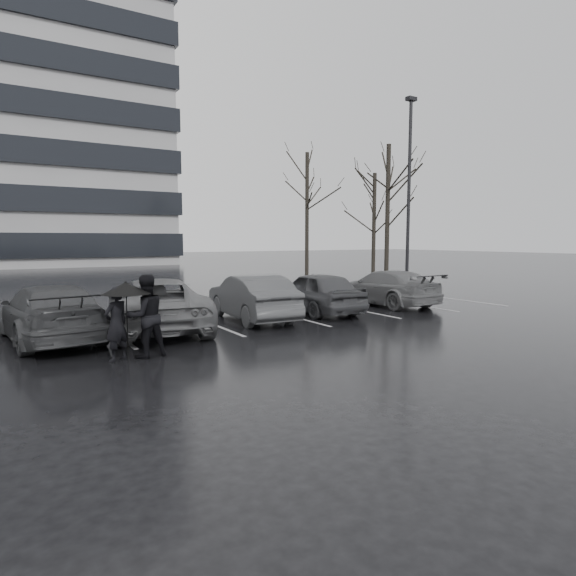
{
  "coord_description": "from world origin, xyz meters",
  "views": [
    {
      "loc": [
        -7.68,
        -11.21,
        2.56
      ],
      "look_at": [
        -0.27,
        1.0,
        1.1
      ],
      "focal_mm": 30.0,
      "sensor_mm": 36.0,
      "label": 1
    }
  ],
  "objects_px": {
    "car_west_c": "(50,313)",
    "car_main": "(316,292)",
    "car_west_b": "(157,304)",
    "car_west_a": "(252,297)",
    "lamp_post": "(409,203)",
    "pedestrian_left": "(116,324)",
    "tree_ne": "(374,225)",
    "tree_north": "(307,215)",
    "tree_east": "(387,214)",
    "car_east": "(385,288)",
    "pedestrian_right": "(146,316)"
  },
  "relations": [
    {
      "from": "car_west_c",
      "to": "car_main",
      "type": "bearing_deg",
      "value": 176.38
    },
    {
      "from": "car_west_b",
      "to": "car_west_c",
      "type": "bearing_deg",
      "value": 10.96
    },
    {
      "from": "car_west_b",
      "to": "car_main",
      "type": "bearing_deg",
      "value": -167.9
    },
    {
      "from": "car_west_a",
      "to": "lamp_post",
      "type": "relative_size",
      "value": 0.46
    },
    {
      "from": "pedestrian_left",
      "to": "tree_ne",
      "type": "distance_m",
      "value": 25.13
    },
    {
      "from": "car_west_b",
      "to": "tree_north",
      "type": "distance_m",
      "value": 21.29
    },
    {
      "from": "car_main",
      "to": "car_west_c",
      "type": "xyz_separation_m",
      "value": [
        -8.36,
        -0.36,
        -0.01
      ]
    },
    {
      "from": "car_west_b",
      "to": "car_west_c",
      "type": "relative_size",
      "value": 1.08
    },
    {
      "from": "car_west_b",
      "to": "tree_east",
      "type": "distance_m",
      "value": 18.0
    },
    {
      "from": "car_main",
      "to": "lamp_post",
      "type": "distance_m",
      "value": 9.97
    },
    {
      "from": "pedestrian_left",
      "to": "tree_north",
      "type": "relative_size",
      "value": 0.19
    },
    {
      "from": "car_main",
      "to": "car_east",
      "type": "bearing_deg",
      "value": -173.37
    },
    {
      "from": "pedestrian_left",
      "to": "tree_east",
      "type": "distance_m",
      "value": 20.92
    },
    {
      "from": "car_west_a",
      "to": "car_west_b",
      "type": "relative_size",
      "value": 0.82
    },
    {
      "from": "lamp_post",
      "to": "car_west_a",
      "type": "bearing_deg",
      "value": -159.18
    },
    {
      "from": "car_west_a",
      "to": "car_east",
      "type": "distance_m",
      "value": 6.01
    },
    {
      "from": "pedestrian_right",
      "to": "tree_north",
      "type": "distance_m",
      "value": 24.18
    },
    {
      "from": "car_west_a",
      "to": "car_east",
      "type": "xyz_separation_m",
      "value": [
        6.0,
        0.37,
        -0.04
      ]
    },
    {
      "from": "lamp_post",
      "to": "tree_north",
      "type": "height_order",
      "value": "lamp_post"
    },
    {
      "from": "pedestrian_left",
      "to": "tree_east",
      "type": "xyz_separation_m",
      "value": [
        17.6,
        10.85,
        3.21
      ]
    },
    {
      "from": "car_main",
      "to": "tree_east",
      "type": "distance_m",
      "value": 13.13
    },
    {
      "from": "car_west_c",
      "to": "pedestrian_left",
      "type": "height_order",
      "value": "pedestrian_left"
    },
    {
      "from": "car_west_a",
      "to": "pedestrian_right",
      "type": "distance_m",
      "value": 5.23
    },
    {
      "from": "car_east",
      "to": "pedestrian_left",
      "type": "height_order",
      "value": "pedestrian_left"
    },
    {
      "from": "car_east",
      "to": "tree_east",
      "type": "distance_m",
      "value": 10.53
    },
    {
      "from": "pedestrian_left",
      "to": "pedestrian_right",
      "type": "relative_size",
      "value": 0.88
    },
    {
      "from": "pedestrian_left",
      "to": "car_west_c",
      "type": "bearing_deg",
      "value": -101.12
    },
    {
      "from": "lamp_post",
      "to": "tree_ne",
      "type": "distance_m",
      "value": 8.73
    },
    {
      "from": "car_west_c",
      "to": "tree_north",
      "type": "height_order",
      "value": "tree_north"
    },
    {
      "from": "car_east",
      "to": "tree_north",
      "type": "xyz_separation_m",
      "value": [
        5.82,
        14.31,
        3.57
      ]
    },
    {
      "from": "car_west_a",
      "to": "pedestrian_left",
      "type": "bearing_deg",
      "value": 37.63
    },
    {
      "from": "car_main",
      "to": "tree_ne",
      "type": "distance_m",
      "value": 17.42
    },
    {
      "from": "pedestrian_left",
      "to": "tree_ne",
      "type": "relative_size",
      "value": 0.23
    },
    {
      "from": "car_main",
      "to": "lamp_post",
      "type": "height_order",
      "value": "lamp_post"
    },
    {
      "from": "lamp_post",
      "to": "tree_north",
      "type": "bearing_deg",
      "value": 85.3
    },
    {
      "from": "car_east",
      "to": "tree_ne",
      "type": "bearing_deg",
      "value": -130.14
    },
    {
      "from": "tree_ne",
      "to": "car_west_c",
      "type": "bearing_deg",
      "value": -150.58
    },
    {
      "from": "car_main",
      "to": "pedestrian_right",
      "type": "relative_size",
      "value": 2.36
    },
    {
      "from": "pedestrian_right",
      "to": "car_west_a",
      "type": "bearing_deg",
      "value": -151.54
    },
    {
      "from": "car_main",
      "to": "pedestrian_left",
      "type": "bearing_deg",
      "value": 26.95
    },
    {
      "from": "car_main",
      "to": "tree_north",
      "type": "xyz_separation_m",
      "value": [
        9.24,
        14.54,
        3.53
      ]
    },
    {
      "from": "tree_east",
      "to": "car_east",
      "type": "bearing_deg",
      "value": -132.99
    },
    {
      "from": "pedestrian_right",
      "to": "pedestrian_left",
      "type": "bearing_deg",
      "value": -7.22
    },
    {
      "from": "car_west_c",
      "to": "lamp_post",
      "type": "relative_size",
      "value": 0.52
    },
    {
      "from": "car_west_a",
      "to": "tree_east",
      "type": "xyz_separation_m",
      "value": [
        12.81,
        7.68,
        3.28
      ]
    },
    {
      "from": "tree_east",
      "to": "tree_ne",
      "type": "height_order",
      "value": "tree_east"
    },
    {
      "from": "car_west_c",
      "to": "tree_east",
      "type": "xyz_separation_m",
      "value": [
        18.6,
        7.9,
        3.29
      ]
    },
    {
      "from": "tree_east",
      "to": "tree_north",
      "type": "height_order",
      "value": "tree_north"
    },
    {
      "from": "car_main",
      "to": "car_east",
      "type": "relative_size",
      "value": 0.91
    },
    {
      "from": "tree_east",
      "to": "tree_north",
      "type": "xyz_separation_m",
      "value": [
        -1.0,
        7.0,
        0.25
      ]
    }
  ]
}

